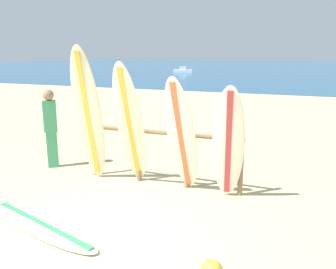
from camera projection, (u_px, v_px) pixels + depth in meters
name	position (u px, v px, depth m)	size (l,w,h in m)	color
ground_plane	(85.00, 250.00, 4.52)	(120.00, 120.00, 0.00)	#CCB784
ocean_water	(289.00, 67.00, 57.12)	(120.00, 80.00, 0.01)	#1E5984
surfboard_rack	(162.00, 147.00, 6.59)	(3.07, 0.09, 1.17)	olive
surfboard_leaning_far_left	(89.00, 116.00, 6.57)	(0.63, 0.76, 2.63)	beige
surfboard_leaning_left	(130.00, 126.00, 6.31)	(0.63, 1.06, 2.36)	silver
surfboard_leaning_center_left	(181.00, 136.00, 6.04)	(0.62, 0.88, 2.14)	silver
surfboard_leaning_center	(228.00, 144.00, 5.78)	(0.62, 0.65, 2.01)	white
surfboard_lying_on_sand	(42.00, 225.00, 5.09)	(2.45, 1.17, 0.08)	white
beachgoer_standing	(51.00, 125.00, 7.55)	(0.32, 0.31, 1.72)	#3F9966
small_boat_offshore	(183.00, 70.00, 41.38)	(2.38, 1.49, 0.71)	silver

